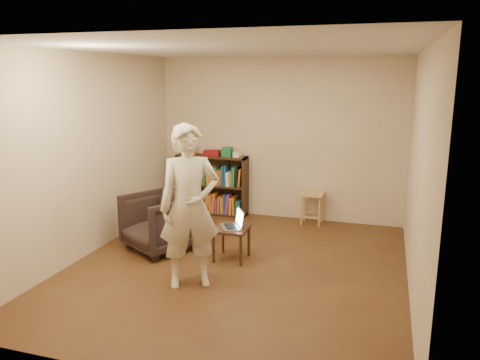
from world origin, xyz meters
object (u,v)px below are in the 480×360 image
(bookshelf, at_px, (212,188))
(armchair, at_px, (160,222))
(laptop, at_px, (234,223))
(side_table, at_px, (231,233))
(person, at_px, (190,207))
(stool, at_px, (312,199))

(bookshelf, bearing_deg, armchair, -92.48)
(bookshelf, relative_size, laptop, 3.00)
(side_table, relative_size, person, 0.23)
(armchair, height_order, laptop, armchair)
(armchair, bearing_deg, laptop, 27.91)
(armchair, xyz_separation_m, laptop, (1.07, -0.03, 0.10))
(laptop, bearing_deg, side_table, -89.77)
(bookshelf, xyz_separation_m, stool, (1.71, -0.06, -0.03))
(bookshelf, bearing_deg, person, -74.25)
(stool, bearing_deg, armchair, -135.94)
(bookshelf, xyz_separation_m, armchair, (-0.08, -1.79, -0.06))
(laptop, height_order, person, person)
(armchair, relative_size, side_table, 2.00)
(laptop, bearing_deg, stool, 126.16)
(bookshelf, distance_m, armchair, 1.79)
(armchair, distance_m, side_table, 1.03)
(stool, xyz_separation_m, person, (-0.95, -2.62, 0.50))
(armchair, bearing_deg, stool, 73.71)
(armchair, distance_m, laptop, 1.07)
(armchair, bearing_deg, side_table, 26.71)
(bookshelf, distance_m, laptop, 2.07)
(armchair, relative_size, person, 0.46)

